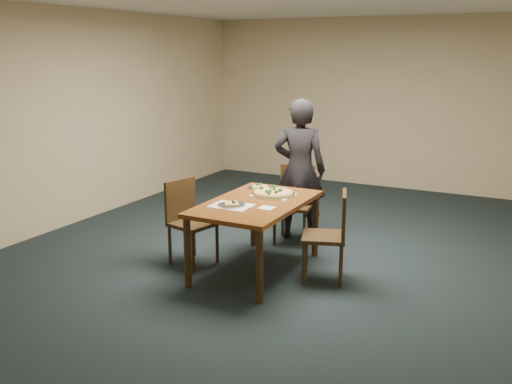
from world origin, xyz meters
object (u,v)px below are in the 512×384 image
at_px(pizza_pan, 273,193).
at_px(slice_plate_far, 260,187).
at_px(slice_plate_near, 232,204).
at_px(dining_table, 256,210).
at_px(diner, 300,170).
at_px(chair_left, 188,217).
at_px(chair_far, 295,199).
at_px(chair_right, 332,231).

xyz_separation_m(pizza_pan, slice_plate_far, (-0.26, 0.20, -0.01)).
distance_m(pizza_pan, slice_plate_near, 0.62).
relative_size(dining_table, diner, 0.87).
bearing_deg(chair_left, chair_far, -18.34).
bearing_deg(slice_plate_near, slice_plate_far, 96.04).
height_order(dining_table, pizza_pan, pizza_pan).
bearing_deg(chair_left, slice_plate_near, -89.90).
height_order(chair_right, slice_plate_far, chair_right).
bearing_deg(chair_far, pizza_pan, -93.95).
bearing_deg(pizza_pan, diner, 94.00).
relative_size(pizza_pan, slice_plate_near, 1.64).
distance_m(chair_far, slice_plate_near, 1.38).
relative_size(chair_left, diner, 0.53).
distance_m(diner, pizza_pan, 0.87).
distance_m(chair_left, diner, 1.54).
bearing_deg(slice_plate_far, pizza_pan, -37.08).
xyz_separation_m(chair_far, chair_right, (0.82, -0.98, 0.00)).
relative_size(dining_table, slice_plate_near, 5.36).
bearing_deg(chair_right, slice_plate_near, -86.75).
relative_size(slice_plate_near, slice_plate_far, 1.00).
xyz_separation_m(chair_right, slice_plate_far, (-1.01, 0.41, 0.25)).
bearing_deg(diner, chair_left, 46.39).
xyz_separation_m(chair_right, diner, (-0.81, 1.07, 0.34)).
relative_size(chair_right, slice_plate_near, 3.25).
height_order(chair_left, slice_plate_far, chair_left).
bearing_deg(diner, pizza_pan, 80.16).
relative_size(chair_left, pizza_pan, 1.98).
bearing_deg(dining_table, slice_plate_near, -118.72).
relative_size(chair_left, slice_plate_near, 3.25).
distance_m(dining_table, chair_right, 0.81).
distance_m(chair_right, pizza_pan, 0.82).
relative_size(chair_right, diner, 0.53).
relative_size(chair_right, slice_plate_far, 3.25).
distance_m(chair_left, chair_right, 1.57).
height_order(pizza_pan, slice_plate_near, pizza_pan).
bearing_deg(pizza_pan, slice_plate_far, 142.92).
bearing_deg(chair_far, chair_right, -59.45).
xyz_separation_m(dining_table, diner, (-0.02, 1.19, 0.20)).
bearing_deg(diner, chair_right, 113.01).
bearing_deg(chair_right, dining_table, -100.29).
height_order(dining_table, chair_left, chair_left).
distance_m(chair_far, diner, 0.36).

